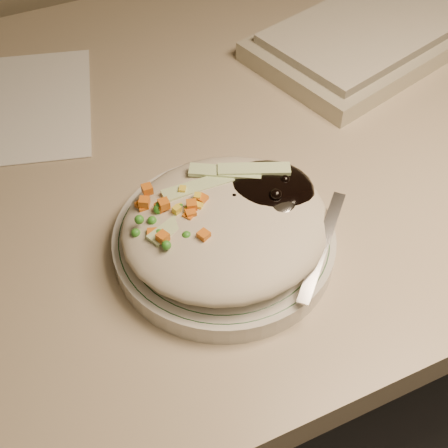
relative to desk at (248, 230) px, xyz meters
name	(u,v)px	position (x,y,z in m)	size (l,w,h in m)	color
desk	(248,230)	(0.00, 0.00, 0.00)	(1.40, 0.70, 0.74)	tan
plate	(224,242)	(-0.11, -0.17, 0.21)	(0.21, 0.21, 0.02)	silver
plate_rim	(224,235)	(-0.11, -0.17, 0.22)	(0.20, 0.20, 0.00)	#144723
meal	(229,219)	(-0.11, -0.17, 0.24)	(0.21, 0.19, 0.05)	#B9AE96
keyboard	(420,9)	(0.31, 0.10, 0.22)	(0.54, 0.31, 0.04)	#A9A38A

